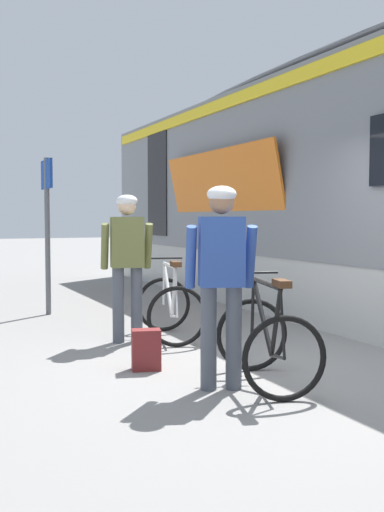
{
  "coord_description": "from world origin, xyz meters",
  "views": [
    {
      "loc": [
        -3.19,
        -4.89,
        1.49
      ],
      "look_at": [
        -0.29,
        1.53,
        1.05
      ],
      "focal_mm": 43.09,
      "sensor_mm": 36.0,
      "label": 1
    }
  ],
  "objects_px": {
    "backpack_on_platform": "(146,350)",
    "bicycle_far_black": "(267,341)",
    "cyclist_near_in_olive": "(127,254)",
    "cyclist_far_in_blue": "(221,268)",
    "water_bottle_near_the_bikes": "(238,346)",
    "water_bottle_by_the_backpack": "(145,360)",
    "bicycle_near_white": "(170,306)",
    "platform_sign_post": "(47,209)"
  },
  "relations": [
    {
      "from": "bicycle_far_black",
      "to": "backpack_on_platform",
      "type": "relative_size",
      "value": 3.04
    },
    {
      "from": "cyclist_near_in_olive",
      "to": "bicycle_near_white",
      "type": "bearing_deg",
      "value": -2.82
    },
    {
      "from": "cyclist_near_in_olive",
      "to": "water_bottle_by_the_backpack",
      "type": "height_order",
      "value": "cyclist_near_in_olive"
    },
    {
      "from": "cyclist_near_in_olive",
      "to": "cyclist_far_in_blue",
      "type": "distance_m",
      "value": 2.27
    },
    {
      "from": "cyclist_far_in_blue",
      "to": "backpack_on_platform",
      "type": "bearing_deg",
      "value": 111.76
    },
    {
      "from": "water_bottle_near_the_bikes",
      "to": "bicycle_far_black",
      "type": "bearing_deg",
      "value": -106.41
    },
    {
      "from": "cyclist_far_in_blue",
      "to": "water_bottle_by_the_backpack",
      "type": "height_order",
      "value": "cyclist_far_in_blue"
    },
    {
      "from": "water_bottle_near_the_bikes",
      "to": "platform_sign_post",
      "type": "xyz_separation_m",
      "value": [
        -1.32,
        3.68,
        1.53
      ]
    },
    {
      "from": "backpack_on_platform",
      "to": "cyclist_near_in_olive",
      "type": "bearing_deg",
      "value": 94.25
    },
    {
      "from": "bicycle_near_white",
      "to": "bicycle_far_black",
      "type": "xyz_separation_m",
      "value": [
        -0.01,
        -2.29,
        0.0
      ]
    },
    {
      "from": "water_bottle_near_the_bikes",
      "to": "cyclist_far_in_blue",
      "type": "bearing_deg",
      "value": -124.92
    },
    {
      "from": "water_bottle_by_the_backpack",
      "to": "water_bottle_near_the_bikes",
      "type": "bearing_deg",
      "value": 9.47
    },
    {
      "from": "bicycle_far_black",
      "to": "water_bottle_by_the_backpack",
      "type": "xyz_separation_m",
      "value": [
        -0.79,
        0.97,
        -0.3
      ]
    },
    {
      "from": "cyclist_far_in_blue",
      "to": "water_bottle_near_the_bikes",
      "type": "distance_m",
      "value": 1.65
    },
    {
      "from": "bicycle_near_white",
      "to": "bicycle_far_black",
      "type": "bearing_deg",
      "value": -90.22
    },
    {
      "from": "bicycle_far_black",
      "to": "backpack_on_platform",
      "type": "distance_m",
      "value": 1.26
    },
    {
      "from": "cyclist_near_in_olive",
      "to": "cyclist_far_in_blue",
      "type": "xyz_separation_m",
      "value": [
        0.1,
        -2.27,
        0.0
      ]
    },
    {
      "from": "bicycle_near_white",
      "to": "water_bottle_by_the_backpack",
      "type": "relative_size",
      "value": 6.18
    },
    {
      "from": "bicycle_far_black",
      "to": "platform_sign_post",
      "type": "height_order",
      "value": "platform_sign_post"
    },
    {
      "from": "bicycle_near_white",
      "to": "platform_sign_post",
      "type": "xyz_separation_m",
      "value": [
        -0.99,
        2.54,
        1.22
      ]
    },
    {
      "from": "bicycle_far_black",
      "to": "backpack_on_platform",
      "type": "xyz_separation_m",
      "value": [
        -0.79,
        0.96,
        -0.2
      ]
    },
    {
      "from": "cyclist_near_in_olive",
      "to": "backpack_on_platform",
      "type": "height_order",
      "value": "cyclist_near_in_olive"
    },
    {
      "from": "bicycle_near_white",
      "to": "water_bottle_by_the_backpack",
      "type": "height_order",
      "value": "bicycle_near_white"
    },
    {
      "from": "cyclist_near_in_olive",
      "to": "platform_sign_post",
      "type": "bearing_deg",
      "value": 100.09
    },
    {
      "from": "bicycle_near_white",
      "to": "backpack_on_platform",
      "type": "distance_m",
      "value": 1.57
    },
    {
      "from": "water_bottle_near_the_bikes",
      "to": "water_bottle_by_the_backpack",
      "type": "height_order",
      "value": "water_bottle_by_the_backpack"
    },
    {
      "from": "water_bottle_by_the_backpack",
      "to": "bicycle_near_white",
      "type": "bearing_deg",
      "value": 58.8
    },
    {
      "from": "water_bottle_by_the_backpack",
      "to": "platform_sign_post",
      "type": "bearing_deg",
      "value": 92.7
    },
    {
      "from": "cyclist_near_in_olive",
      "to": "water_bottle_near_the_bikes",
      "type": "xyz_separation_m",
      "value": [
        0.87,
        -1.16,
        -0.96
      ]
    },
    {
      "from": "bicycle_near_white",
      "to": "bicycle_far_black",
      "type": "height_order",
      "value": "same"
    },
    {
      "from": "platform_sign_post",
      "to": "cyclist_near_in_olive",
      "type": "bearing_deg",
      "value": -79.91
    },
    {
      "from": "platform_sign_post",
      "to": "cyclist_far_in_blue",
      "type": "bearing_deg",
      "value": -83.46
    },
    {
      "from": "water_bottle_by_the_backpack",
      "to": "platform_sign_post",
      "type": "relative_size",
      "value": 0.08
    },
    {
      "from": "cyclist_near_in_olive",
      "to": "backpack_on_platform",
      "type": "distance_m",
      "value": 1.63
    },
    {
      "from": "bicycle_far_black",
      "to": "backpack_on_platform",
      "type": "height_order",
      "value": "bicycle_far_black"
    },
    {
      "from": "bicycle_far_black",
      "to": "water_bottle_near_the_bikes",
      "type": "distance_m",
      "value": 1.24
    },
    {
      "from": "cyclist_far_in_blue",
      "to": "bicycle_near_white",
      "type": "height_order",
      "value": "cyclist_far_in_blue"
    },
    {
      "from": "backpack_on_platform",
      "to": "bicycle_far_black",
      "type": "bearing_deg",
      "value": -35.46
    },
    {
      "from": "cyclist_near_in_olive",
      "to": "bicycle_near_white",
      "type": "relative_size",
      "value": 1.47
    },
    {
      "from": "cyclist_far_in_blue",
      "to": "water_bottle_by_the_backpack",
      "type": "distance_m",
      "value": 1.37
    },
    {
      "from": "cyclist_near_in_olive",
      "to": "bicycle_near_white",
      "type": "height_order",
      "value": "cyclist_near_in_olive"
    },
    {
      "from": "bicycle_near_white",
      "to": "backpack_on_platform",
      "type": "xyz_separation_m",
      "value": [
        -0.8,
        -1.34,
        -0.2
      ]
    }
  ]
}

